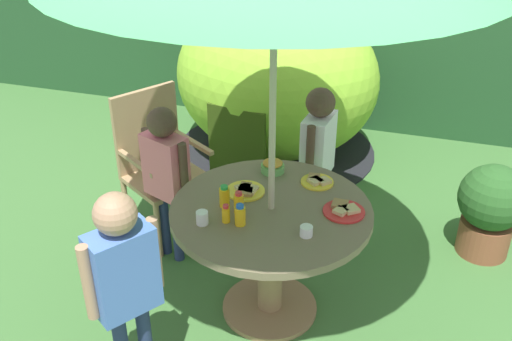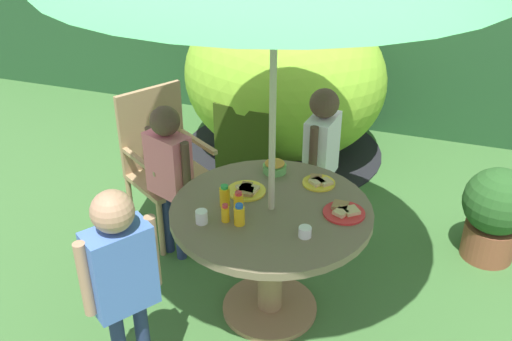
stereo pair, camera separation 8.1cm
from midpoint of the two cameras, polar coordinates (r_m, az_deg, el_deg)
name	(u,v)px [view 1 (the left image)]	position (r m, az deg, el deg)	size (l,w,h in m)	color
ground_plane	(270,309)	(3.72, 0.70, -13.45)	(10.00, 10.00, 0.02)	#3D6B33
hedge_backdrop	(358,21)	(5.98, 9.54, 14.23)	(9.00, 0.70, 1.97)	#234C28
garden_table	(271,234)	(3.36, 0.76, -6.25)	(1.14, 1.14, 0.74)	#93704C
wooden_chair	(158,157)	(4.20, -10.16, 1.26)	(0.67, 0.68, 1.05)	tan
dome_tent	(276,79)	(5.18, 1.52, 8.97)	(2.12, 2.12, 1.43)	#8CC633
potted_plant	(491,207)	(4.24, 21.46, -3.38)	(0.46, 0.46, 0.67)	brown
child_in_white_shirt	(318,146)	(3.95, 5.50, 2.39)	(0.20, 0.39, 1.15)	navy
child_in_pink_shirt	(166,166)	(3.78, -9.44, 0.43)	(0.36, 0.26, 1.12)	navy
child_in_blue_shirt	(123,272)	(2.87, -13.65, -9.60)	(0.31, 0.35, 1.19)	navy
snack_bowl	(273,166)	(3.59, 0.99, 0.41)	(0.15, 0.15, 0.08)	#66B259
plate_far_left	(246,190)	(3.39, -1.71, -1.94)	(0.23, 0.23, 0.03)	yellow
plate_back_edge	(344,210)	(3.25, 7.89, -3.86)	(0.23, 0.23, 0.03)	red
plate_far_right	(317,181)	(3.49, 5.37, -1.04)	(0.20, 0.20, 0.03)	yellow
juice_bottle_near_left	(240,215)	(3.09, -2.32, -4.40)	(0.06, 0.06, 0.12)	yellow
juice_bottle_near_right	(226,214)	(3.12, -3.71, -4.27)	(0.04, 0.04, 0.11)	yellow
juice_bottle_center_front	(224,197)	(3.25, -3.82, -2.57)	(0.06, 0.06, 0.13)	yellow
juice_bottle_center_back	(239,203)	(3.19, -2.43, -3.20)	(0.05, 0.05, 0.13)	yellow
cup_near	(306,231)	(3.03, 4.18, -5.94)	(0.07, 0.07, 0.06)	white
cup_far	(202,218)	(3.12, -6.03, -4.63)	(0.07, 0.07, 0.07)	white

